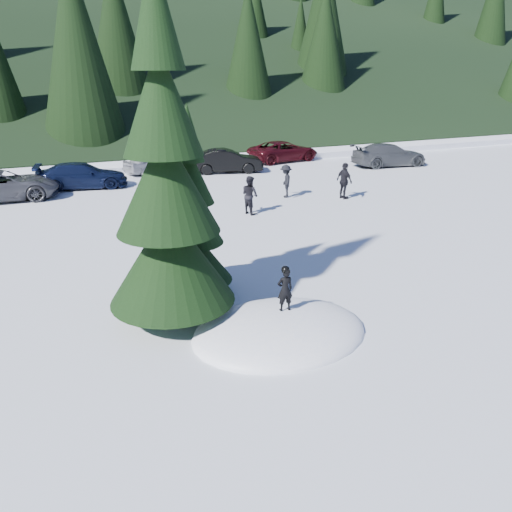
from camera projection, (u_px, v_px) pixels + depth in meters
name	position (u px, v px, depth m)	size (l,w,h in m)	color
ground	(280.00, 333.00, 12.43)	(200.00, 200.00, 0.00)	white
snow_mound	(280.00, 333.00, 12.43)	(4.48, 3.52, 0.96)	white
forest_hillside	(62.00, 7.00, 54.32)	(200.00, 60.00, 25.00)	black
spruce_tall	(167.00, 196.00, 11.98)	(3.20, 3.20, 8.60)	black
spruce_short	(192.00, 224.00, 13.98)	(2.20, 2.20, 5.37)	black
child_skier	(285.00, 290.00, 12.37)	(0.41, 0.27, 1.12)	black
adult_0	(250.00, 195.00, 22.45)	(0.84, 0.65, 1.73)	black
adult_1	(344.00, 181.00, 25.04)	(1.07, 0.45, 1.83)	black
adult_2	(286.00, 181.00, 25.37)	(1.07, 0.62, 1.66)	black
car_2	(1.00, 185.00, 24.79)	(2.51, 5.45, 1.51)	#46464D
car_3	(82.00, 176.00, 27.39)	(1.96, 4.81, 1.40)	black
car_4	(154.00, 162.00, 31.51)	(1.55, 3.84, 1.31)	#999BA2
car_5	(227.00, 161.00, 31.57)	(1.55, 4.45, 1.47)	black
car_6	(283.00, 151.00, 35.49)	(2.37, 5.14, 1.43)	#34090F
car_7	(389.00, 155.00, 33.71)	(2.09, 5.15, 1.49)	#45484B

